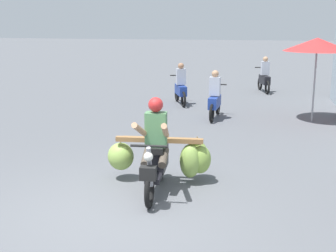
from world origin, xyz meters
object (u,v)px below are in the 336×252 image
(market_umbrella_near_shop, at_px, (317,45))
(motorbike_distant_ahead_right, at_px, (264,78))
(motorbike_distant_ahead_left, at_px, (215,99))
(motorbike_distant_far_ahead, at_px, (181,88))
(motorbike_main_loaded, at_px, (165,155))

(market_umbrella_near_shop, bearing_deg, motorbike_distant_ahead_right, 104.87)
(motorbike_distant_ahead_left, xyz_separation_m, motorbike_distant_far_ahead, (-1.36, 2.01, 0.00))
(motorbike_distant_far_ahead, bearing_deg, motorbike_distant_ahead_right, 50.38)
(motorbike_main_loaded, xyz_separation_m, motorbike_distant_ahead_right, (1.62, 10.87, 0.02))
(motorbike_main_loaded, height_order, motorbike_distant_ahead_right, motorbike_main_loaded)
(market_umbrella_near_shop, bearing_deg, motorbike_distant_ahead_left, -174.70)
(motorbike_distant_ahead_left, distance_m, motorbike_distant_far_ahead, 2.43)
(motorbike_main_loaded, height_order, motorbike_distant_ahead_left, motorbike_main_loaded)
(motorbike_distant_ahead_right, bearing_deg, motorbike_distant_far_ahead, -129.62)
(motorbike_distant_ahead_left, height_order, motorbike_distant_far_ahead, same)
(motorbike_distant_ahead_right, distance_m, market_umbrella_near_shop, 5.46)
(market_umbrella_near_shop, bearing_deg, motorbike_main_loaded, -117.00)
(motorbike_distant_far_ahead, bearing_deg, market_umbrella_near_shop, -23.40)
(motorbike_main_loaded, bearing_deg, motorbike_distant_far_ahead, 98.29)
(motorbike_distant_ahead_left, xyz_separation_m, market_umbrella_near_shop, (2.71, 0.25, 1.56))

